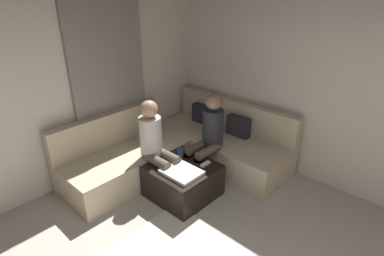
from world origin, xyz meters
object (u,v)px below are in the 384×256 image
(coffee_mug, at_px, (180,152))
(game_remote, at_px, (205,164))
(person_on_couch_side, at_px, (156,143))
(sectional_couch, at_px, (181,149))
(ottoman, at_px, (183,181))
(person_on_couch_back, at_px, (208,134))

(coffee_mug, relative_size, game_remote, 0.63)
(person_on_couch_side, bearing_deg, game_remote, 121.42)
(sectional_couch, relative_size, person_on_couch_side, 2.12)
(coffee_mug, height_order, person_on_couch_side, person_on_couch_side)
(ottoman, distance_m, person_on_couch_side, 0.58)
(person_on_couch_side, bearing_deg, ottoman, 106.84)
(game_remote, height_order, person_on_couch_side, person_on_couch_side)
(person_on_couch_back, bearing_deg, sectional_couch, 6.79)
(game_remote, bearing_deg, person_on_couch_back, 125.52)
(game_remote, bearing_deg, coffee_mug, -174.29)
(game_remote, bearing_deg, person_on_couch_side, -148.58)
(ottoman, xyz_separation_m, person_on_couch_back, (-0.04, 0.53, 0.45))
(ottoman, bearing_deg, coffee_mug, 140.71)
(person_on_couch_back, bearing_deg, ottoman, 94.53)
(ottoman, bearing_deg, sectional_couch, 136.66)
(ottoman, distance_m, person_on_couch_back, 0.70)
(sectional_couch, bearing_deg, game_remote, -20.51)
(game_remote, xyz_separation_m, person_on_couch_back, (-0.22, 0.31, 0.23))
(game_remote, distance_m, person_on_couch_back, 0.44)
(person_on_couch_back, height_order, person_on_couch_side, same)
(person_on_couch_back, relative_size, person_on_couch_side, 1.00)
(sectional_couch, height_order, person_on_couch_side, person_on_couch_side)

